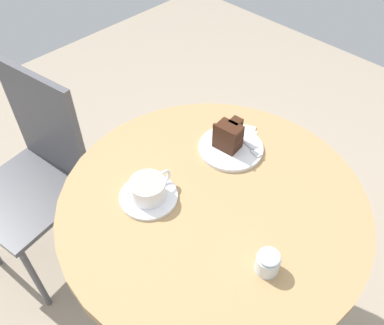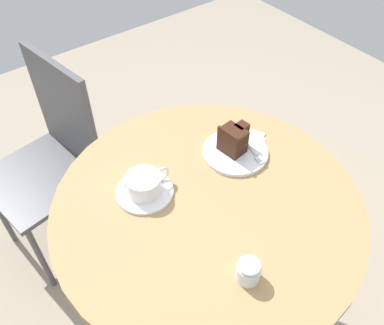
{
  "view_description": "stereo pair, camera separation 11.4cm",
  "coord_description": "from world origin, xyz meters",
  "px_view_note": "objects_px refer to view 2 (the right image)",
  "views": [
    {
      "loc": [
        -0.53,
        -0.44,
        1.61
      ],
      "look_at": [
        0.03,
        0.11,
        0.79
      ],
      "focal_mm": 38.0,
      "sensor_mm": 36.0,
      "label": 1
    },
    {
      "loc": [
        -0.45,
        -0.52,
        1.61
      ],
      "look_at": [
        0.03,
        0.11,
        0.79
      ],
      "focal_mm": 38.0,
      "sensor_mm": 36.0,
      "label": 2
    }
  ],
  "objects_px": {
    "saucer": "(145,191)",
    "fork": "(254,152)",
    "cake_plate": "(235,152)",
    "sugar_pot": "(249,271)",
    "teaspoon": "(147,177)",
    "napkin": "(241,141)",
    "cafe_chair": "(53,150)",
    "cake_slice": "(234,139)",
    "coffee_cup": "(144,183)"
  },
  "relations": [
    {
      "from": "saucer",
      "to": "fork",
      "type": "bearing_deg",
      "value": -12.83
    },
    {
      "from": "saucer",
      "to": "cake_plate",
      "type": "distance_m",
      "value": 0.3
    },
    {
      "from": "saucer",
      "to": "sugar_pot",
      "type": "distance_m",
      "value": 0.36
    },
    {
      "from": "sugar_pot",
      "to": "teaspoon",
      "type": "bearing_deg",
      "value": 93.03
    },
    {
      "from": "saucer",
      "to": "napkin",
      "type": "distance_m",
      "value": 0.35
    },
    {
      "from": "cake_plate",
      "to": "fork",
      "type": "bearing_deg",
      "value": -48.06
    },
    {
      "from": "saucer",
      "to": "cake_plate",
      "type": "height_order",
      "value": "cake_plate"
    },
    {
      "from": "saucer",
      "to": "cake_plate",
      "type": "relative_size",
      "value": 0.81
    },
    {
      "from": "teaspoon",
      "to": "cafe_chair",
      "type": "height_order",
      "value": "cafe_chair"
    },
    {
      "from": "teaspoon",
      "to": "sugar_pot",
      "type": "relative_size",
      "value": 1.74
    },
    {
      "from": "cake_slice",
      "to": "sugar_pot",
      "type": "height_order",
      "value": "cake_slice"
    },
    {
      "from": "saucer",
      "to": "cake_slice",
      "type": "relative_size",
      "value": 1.8
    },
    {
      "from": "sugar_pot",
      "to": "cafe_chair",
      "type": "bearing_deg",
      "value": 98.01
    },
    {
      "from": "cake_slice",
      "to": "cafe_chair",
      "type": "height_order",
      "value": "cafe_chair"
    },
    {
      "from": "cake_slice",
      "to": "fork",
      "type": "height_order",
      "value": "cake_slice"
    },
    {
      "from": "fork",
      "to": "cafe_chair",
      "type": "xyz_separation_m",
      "value": [
        -0.42,
        0.64,
        -0.25
      ]
    },
    {
      "from": "napkin",
      "to": "cafe_chair",
      "type": "relative_size",
      "value": 0.19
    },
    {
      "from": "cake_plate",
      "to": "cafe_chair",
      "type": "distance_m",
      "value": 0.75
    },
    {
      "from": "cake_slice",
      "to": "napkin",
      "type": "bearing_deg",
      "value": 20.19
    },
    {
      "from": "coffee_cup",
      "to": "sugar_pot",
      "type": "height_order",
      "value": "coffee_cup"
    },
    {
      "from": "teaspoon",
      "to": "cafe_chair",
      "type": "distance_m",
      "value": 0.6
    },
    {
      "from": "cafe_chair",
      "to": "sugar_pot",
      "type": "distance_m",
      "value": 0.97
    },
    {
      "from": "fork",
      "to": "cafe_chair",
      "type": "relative_size",
      "value": 0.15
    },
    {
      "from": "coffee_cup",
      "to": "cake_slice",
      "type": "distance_m",
      "value": 0.3
    },
    {
      "from": "teaspoon",
      "to": "cake_slice",
      "type": "relative_size",
      "value": 1.25
    },
    {
      "from": "cake_plate",
      "to": "sugar_pot",
      "type": "relative_size",
      "value": 3.07
    },
    {
      "from": "saucer",
      "to": "sugar_pot",
      "type": "relative_size",
      "value": 2.5
    },
    {
      "from": "coffee_cup",
      "to": "napkin",
      "type": "bearing_deg",
      "value": -0.85
    },
    {
      "from": "fork",
      "to": "cake_plate",
      "type": "bearing_deg",
      "value": -125.65
    },
    {
      "from": "cake_slice",
      "to": "coffee_cup",
      "type": "bearing_deg",
      "value": 175.14
    },
    {
      "from": "saucer",
      "to": "fork",
      "type": "height_order",
      "value": "fork"
    },
    {
      "from": "coffee_cup",
      "to": "cafe_chair",
      "type": "height_order",
      "value": "cafe_chair"
    },
    {
      "from": "fork",
      "to": "teaspoon",
      "type": "bearing_deg",
      "value": -97.89
    },
    {
      "from": "teaspoon",
      "to": "cafe_chair",
      "type": "xyz_separation_m",
      "value": [
        -0.11,
        0.53,
        -0.25
      ]
    },
    {
      "from": "teaspoon",
      "to": "cake_plate",
      "type": "bearing_deg",
      "value": -5.55
    },
    {
      "from": "cake_plate",
      "to": "cake_slice",
      "type": "height_order",
      "value": "cake_slice"
    },
    {
      "from": "saucer",
      "to": "cafe_chair",
      "type": "relative_size",
      "value": 0.18
    },
    {
      "from": "teaspoon",
      "to": "fork",
      "type": "relative_size",
      "value": 0.84
    },
    {
      "from": "fork",
      "to": "cafe_chair",
      "type": "distance_m",
      "value": 0.81
    },
    {
      "from": "teaspoon",
      "to": "napkin",
      "type": "relative_size",
      "value": 0.68
    },
    {
      "from": "coffee_cup",
      "to": "napkin",
      "type": "relative_size",
      "value": 0.79
    },
    {
      "from": "teaspoon",
      "to": "cake_plate",
      "type": "height_order",
      "value": "teaspoon"
    },
    {
      "from": "saucer",
      "to": "teaspoon",
      "type": "height_order",
      "value": "teaspoon"
    },
    {
      "from": "cake_plate",
      "to": "teaspoon",
      "type": "bearing_deg",
      "value": 165.02
    },
    {
      "from": "cake_plate",
      "to": "napkin",
      "type": "bearing_deg",
      "value": 29.34
    },
    {
      "from": "teaspoon",
      "to": "coffee_cup",
      "type": "bearing_deg",
      "value": -118.08
    },
    {
      "from": "coffee_cup",
      "to": "cake_slice",
      "type": "relative_size",
      "value": 1.47
    },
    {
      "from": "saucer",
      "to": "napkin",
      "type": "bearing_deg",
      "value": -1.04
    },
    {
      "from": "cake_slice",
      "to": "cafe_chair",
      "type": "xyz_separation_m",
      "value": [
        -0.38,
        0.59,
        -0.29
      ]
    },
    {
      "from": "napkin",
      "to": "cake_plate",
      "type": "bearing_deg",
      "value": -150.66
    }
  ]
}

